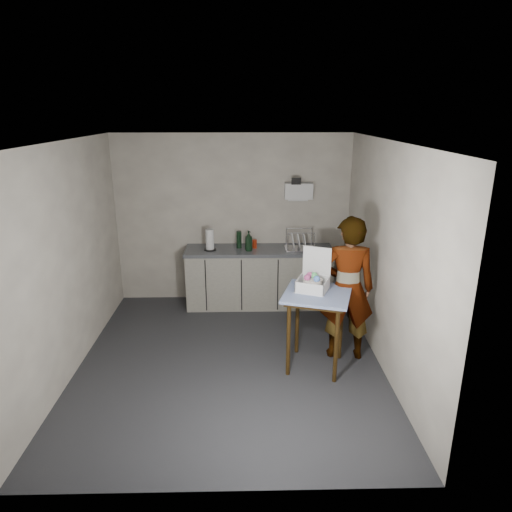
{
  "coord_description": "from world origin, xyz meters",
  "views": [
    {
      "loc": [
        0.2,
        -4.91,
        2.91
      ],
      "look_at": [
        0.32,
        0.45,
        1.2
      ],
      "focal_mm": 32.0,
      "sensor_mm": 36.0,
      "label": 1
    }
  ],
  "objects_px": {
    "soap_bottle": "(249,241)",
    "standing_man": "(347,289)",
    "dark_bottle": "(239,239)",
    "bakery_box": "(313,281)",
    "side_table": "(317,303)",
    "paper_towel": "(210,240)",
    "dish_rack": "(299,245)",
    "kitchen_counter": "(259,279)",
    "soda_can": "(255,244)"
  },
  "relations": [
    {
      "from": "soap_bottle",
      "to": "standing_man",
      "type": "bearing_deg",
      "value": -52.21
    },
    {
      "from": "dark_bottle",
      "to": "bakery_box",
      "type": "relative_size",
      "value": 0.56
    },
    {
      "from": "side_table",
      "to": "paper_towel",
      "type": "bearing_deg",
      "value": 143.98
    },
    {
      "from": "soap_bottle",
      "to": "dish_rack",
      "type": "height_order",
      "value": "same"
    },
    {
      "from": "dark_bottle",
      "to": "paper_towel",
      "type": "height_order",
      "value": "paper_towel"
    },
    {
      "from": "dish_rack",
      "to": "standing_man",
      "type": "bearing_deg",
      "value": -75.5
    },
    {
      "from": "kitchen_counter",
      "to": "standing_man",
      "type": "xyz_separation_m",
      "value": [
        1.0,
        -1.59,
        0.46
      ]
    },
    {
      "from": "dish_rack",
      "to": "soda_can",
      "type": "bearing_deg",
      "value": 172.07
    },
    {
      "from": "soap_bottle",
      "to": "soda_can",
      "type": "bearing_deg",
      "value": 56.22
    },
    {
      "from": "standing_man",
      "to": "dark_bottle",
      "type": "bearing_deg",
      "value": -46.94
    },
    {
      "from": "kitchen_counter",
      "to": "standing_man",
      "type": "height_order",
      "value": "standing_man"
    },
    {
      "from": "side_table",
      "to": "soap_bottle",
      "type": "distance_m",
      "value": 1.92
    },
    {
      "from": "dish_rack",
      "to": "bakery_box",
      "type": "relative_size",
      "value": 0.93
    },
    {
      "from": "standing_man",
      "to": "bakery_box",
      "type": "bearing_deg",
      "value": 22.62
    },
    {
      "from": "soap_bottle",
      "to": "dish_rack",
      "type": "xyz_separation_m",
      "value": [
        0.76,
        0.04,
        -0.08
      ]
    },
    {
      "from": "soap_bottle",
      "to": "kitchen_counter",
      "type": "bearing_deg",
      "value": 31.0
    },
    {
      "from": "kitchen_counter",
      "to": "dish_rack",
      "type": "height_order",
      "value": "dish_rack"
    },
    {
      "from": "soda_can",
      "to": "paper_towel",
      "type": "xyz_separation_m",
      "value": [
        -0.67,
        -0.09,
        0.09
      ]
    },
    {
      "from": "kitchen_counter",
      "to": "standing_man",
      "type": "relative_size",
      "value": 1.26
    },
    {
      "from": "standing_man",
      "to": "bakery_box",
      "type": "height_order",
      "value": "standing_man"
    },
    {
      "from": "paper_towel",
      "to": "dish_rack",
      "type": "height_order",
      "value": "paper_towel"
    },
    {
      "from": "standing_man",
      "to": "soda_can",
      "type": "height_order",
      "value": "standing_man"
    },
    {
      "from": "kitchen_counter",
      "to": "bakery_box",
      "type": "bearing_deg",
      "value": -71.84
    },
    {
      "from": "standing_man",
      "to": "dish_rack",
      "type": "relative_size",
      "value": 4.08
    },
    {
      "from": "standing_man",
      "to": "dish_rack",
      "type": "height_order",
      "value": "standing_man"
    },
    {
      "from": "kitchen_counter",
      "to": "soda_can",
      "type": "xyz_separation_m",
      "value": [
        -0.07,
        0.04,
        0.55
      ]
    },
    {
      "from": "kitchen_counter",
      "to": "soap_bottle",
      "type": "bearing_deg",
      "value": -149.0
    },
    {
      "from": "paper_towel",
      "to": "dish_rack",
      "type": "distance_m",
      "value": 1.34
    },
    {
      "from": "standing_man",
      "to": "bakery_box",
      "type": "xyz_separation_m",
      "value": [
        -0.43,
        -0.14,
        0.16
      ]
    },
    {
      "from": "kitchen_counter",
      "to": "dish_rack",
      "type": "distance_m",
      "value": 0.82
    },
    {
      "from": "side_table",
      "to": "bakery_box",
      "type": "distance_m",
      "value": 0.25
    },
    {
      "from": "standing_man",
      "to": "soda_can",
      "type": "xyz_separation_m",
      "value": [
        -1.07,
        1.63,
        0.09
      ]
    },
    {
      "from": "soap_bottle",
      "to": "paper_towel",
      "type": "relative_size",
      "value": 0.95
    },
    {
      "from": "kitchen_counter",
      "to": "soda_can",
      "type": "height_order",
      "value": "soda_can"
    },
    {
      "from": "soda_can",
      "to": "paper_towel",
      "type": "height_order",
      "value": "paper_towel"
    },
    {
      "from": "side_table",
      "to": "dark_bottle",
      "type": "distance_m",
      "value": 2.11
    },
    {
      "from": "side_table",
      "to": "dish_rack",
      "type": "relative_size",
      "value": 2.16
    },
    {
      "from": "standing_man",
      "to": "dish_rack",
      "type": "xyz_separation_m",
      "value": [
        -0.4,
        1.54,
        0.09
      ]
    },
    {
      "from": "standing_man",
      "to": "paper_towel",
      "type": "xyz_separation_m",
      "value": [
        -1.74,
        1.54,
        0.17
      ]
    },
    {
      "from": "side_table",
      "to": "bakery_box",
      "type": "relative_size",
      "value": 2.01
    },
    {
      "from": "soda_can",
      "to": "dish_rack",
      "type": "bearing_deg",
      "value": -7.93
    },
    {
      "from": "bakery_box",
      "to": "kitchen_counter",
      "type": "bearing_deg",
      "value": 130.33
    },
    {
      "from": "side_table",
      "to": "paper_towel",
      "type": "xyz_separation_m",
      "value": [
        -1.34,
        1.78,
        0.24
      ]
    },
    {
      "from": "paper_towel",
      "to": "standing_man",
      "type": "bearing_deg",
      "value": -41.51
    },
    {
      "from": "kitchen_counter",
      "to": "paper_towel",
      "type": "xyz_separation_m",
      "value": [
        -0.74,
        -0.05,
        0.64
      ]
    },
    {
      "from": "soap_bottle",
      "to": "soda_can",
      "type": "height_order",
      "value": "soap_bottle"
    },
    {
      "from": "dark_bottle",
      "to": "dish_rack",
      "type": "distance_m",
      "value": 0.92
    },
    {
      "from": "soda_can",
      "to": "dark_bottle",
      "type": "height_order",
      "value": "dark_bottle"
    },
    {
      "from": "kitchen_counter",
      "to": "dark_bottle",
      "type": "distance_m",
      "value": 0.69
    },
    {
      "from": "standing_man",
      "to": "kitchen_counter",
      "type": "bearing_deg",
      "value": -53.2
    }
  ]
}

